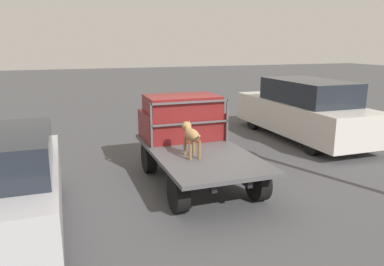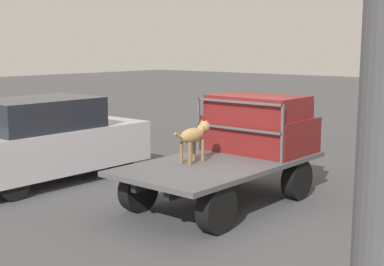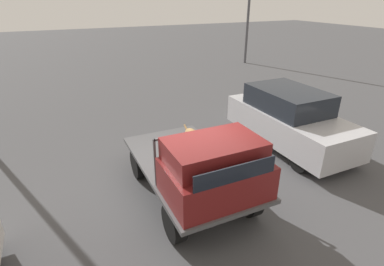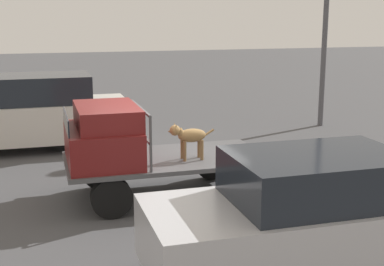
{
  "view_description": "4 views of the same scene",
  "coord_description": "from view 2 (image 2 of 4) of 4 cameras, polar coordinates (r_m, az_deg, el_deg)",
  "views": [
    {
      "loc": [
        -7.21,
        2.7,
        3.01
      ],
      "look_at": [
        -0.42,
        0.29,
        1.27
      ],
      "focal_mm": 35.0,
      "sensor_mm": 36.0,
      "label": 1
    },
    {
      "loc": [
        -7.09,
        -5.4,
        2.68
      ],
      "look_at": [
        -0.42,
        0.29,
        1.27
      ],
      "focal_mm": 50.0,
      "sensor_mm": 36.0,
      "label": 2
    },
    {
      "loc": [
        5.15,
        -2.33,
        4.11
      ],
      "look_at": [
        -0.42,
        0.29,
        1.27
      ],
      "focal_mm": 28.0,
      "sensor_mm": 36.0,
      "label": 3
    },
    {
      "loc": [
        2.26,
        9.51,
        3.43
      ],
      "look_at": [
        -0.42,
        0.29,
        1.27
      ],
      "focal_mm": 50.0,
      "sensor_mm": 36.0,
      "label": 4
    }
  ],
  "objects": [
    {
      "name": "truck_cab",
      "position": [
        9.96,
        7.2,
        0.88
      ],
      "size": [
        1.28,
        1.83,
        1.04
      ],
      "color": "maroon",
      "rests_on": "flatbed_truck"
    },
    {
      "name": "truck_headboard",
      "position": [
        9.38,
        4.94,
        1.36
      ],
      "size": [
        0.04,
        1.83,
        0.99
      ],
      "color": "#4C4C4F",
      "rests_on": "flatbed_truck"
    },
    {
      "name": "flatbed_truck",
      "position": [
        9.16,
        3.1,
        -4.24
      ],
      "size": [
        3.75,
        1.95,
        0.77
      ],
      "color": "black",
      "rests_on": "ground"
    },
    {
      "name": "parked_sedan",
      "position": [
        11.1,
        -15.28,
        -0.74
      ],
      "size": [
        4.07,
        1.72,
        1.69
      ],
      "rotation": [
        0.0,
        0.0,
        0.05
      ],
      "color": "black",
      "rests_on": "ground"
    },
    {
      "name": "ground_plane",
      "position": [
        9.3,
        3.07,
        -7.64
      ],
      "size": [
        80.0,
        80.0,
        0.0
      ],
      "primitive_type": "plane",
      "color": "#474749"
    },
    {
      "name": "dog",
      "position": [
        8.93,
        0.29,
        -0.26
      ],
      "size": [
        0.89,
        0.25,
        0.71
      ],
      "rotation": [
        0.0,
        0.0,
        -0.15
      ],
      "color": "brown",
      "rests_on": "flatbed_truck"
    }
  ]
}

